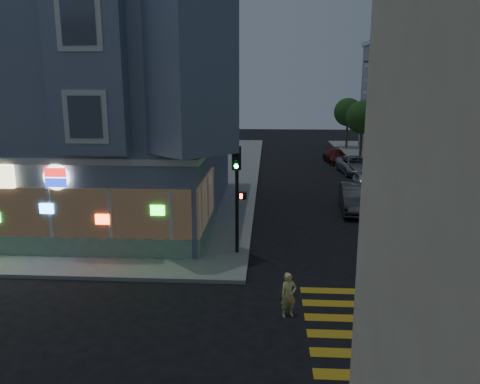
# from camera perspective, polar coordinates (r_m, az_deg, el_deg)

# --- Properties ---
(ground) EXTENTS (120.00, 120.00, 0.00)m
(ground) POSITION_cam_1_polar(r_m,az_deg,el_deg) (15.44, -11.22, -13.78)
(ground) COLOR black
(ground) RESTS_ON ground
(sidewalk_nw) EXTENTS (33.00, 42.00, 0.15)m
(sidewalk_nw) POSITION_cam_1_polar(r_m,az_deg,el_deg) (40.76, -21.59, 2.49)
(sidewalk_nw) COLOR gray
(sidewalk_nw) RESTS_ON ground
(corner_building) EXTENTS (14.60, 14.60, 11.40)m
(corner_building) POSITION_cam_1_polar(r_m,az_deg,el_deg) (26.18, -18.63, 10.00)
(corner_building) COLOR slate
(corner_building) RESTS_ON sidewalk_nw
(row_house_c) EXTENTS (12.00, 8.60, 9.00)m
(row_house_c) POSITION_cam_1_polar(r_m,az_deg,el_deg) (41.47, 26.15, 8.62)
(row_house_c) COLOR tan
(row_house_c) RESTS_ON sidewalk_ne
(row_house_d) EXTENTS (12.00, 8.60, 10.50)m
(row_house_d) POSITION_cam_1_polar(r_m,az_deg,el_deg) (49.88, 22.31, 10.37)
(row_house_d) COLOR #9792A1
(row_house_d) RESTS_ON sidewalk_ne
(utility_pole) EXTENTS (2.20, 0.30, 9.00)m
(utility_pole) POSITION_cam_1_polar(r_m,az_deg,el_deg) (38.26, 16.19, 9.39)
(utility_pole) COLOR #4C3826
(utility_pole) RESTS_ON sidewalk_ne
(street_tree_near) EXTENTS (3.00, 3.00, 5.30)m
(street_tree_near) POSITION_cam_1_polar(r_m,az_deg,el_deg) (44.22, 14.71, 8.78)
(street_tree_near) COLOR #4C3826
(street_tree_near) RESTS_ON sidewalk_ne
(street_tree_far) EXTENTS (3.00, 3.00, 5.30)m
(street_tree_far) POSITION_cam_1_polar(r_m,az_deg,el_deg) (52.07, 13.03, 9.46)
(street_tree_far) COLOR #4C3826
(street_tree_far) RESTS_ON sidewalk_ne
(running_child) EXTENTS (0.59, 0.50, 1.38)m
(running_child) POSITION_cam_1_polar(r_m,az_deg,el_deg) (14.51, 5.94, -12.37)
(running_child) COLOR #F9EB7F
(running_child) RESTS_ON ground
(pedestrian_a) EXTENTS (0.78, 0.63, 1.52)m
(pedestrian_a) POSITION_cam_1_polar(r_m,az_deg,el_deg) (35.03, 17.43, 2.60)
(pedestrian_a) COLOR black
(pedestrian_a) RESTS_ON sidewalk_ne
(pedestrian_b) EXTENTS (0.97, 0.47, 1.61)m
(pedestrian_b) POSITION_cam_1_polar(r_m,az_deg,el_deg) (29.82, 21.52, 0.63)
(pedestrian_b) COLOR black
(pedestrian_b) RESTS_ON sidewalk_ne
(parked_car_a) EXTENTS (1.56, 3.54, 1.18)m
(parked_car_a) POSITION_cam_1_polar(r_m,az_deg,el_deg) (31.90, 15.00, 1.19)
(parked_car_a) COLOR #9B9DA3
(parked_car_a) RESTS_ON ground
(parked_car_b) EXTENTS (1.92, 4.68, 1.51)m
(parked_car_b) POSITION_cam_1_polar(r_m,az_deg,el_deg) (26.59, 13.94, -0.71)
(parked_car_b) COLOR #373A3C
(parked_car_b) RESTS_ON ground
(parked_car_c) EXTENTS (2.09, 4.26, 1.19)m
(parked_car_c) POSITION_cam_1_polar(r_m,az_deg,el_deg) (42.77, 11.59, 4.31)
(parked_car_c) COLOR #5C1715
(parked_car_c) RESTS_ON ground
(parked_car_d) EXTENTS (2.69, 5.02, 1.34)m
(parked_car_d) POSITION_cam_1_polar(r_m,az_deg,el_deg) (37.82, 13.88, 3.18)
(parked_car_d) COLOR #95989E
(parked_car_d) RESTS_ON ground
(traffic_signal) EXTENTS (0.57, 0.50, 4.42)m
(traffic_signal) POSITION_cam_1_polar(r_m,az_deg,el_deg) (18.46, -0.35, 1.28)
(traffic_signal) COLOR black
(traffic_signal) RESTS_ON sidewalk_nw
(fire_hydrant) EXTENTS (0.43, 0.25, 0.75)m
(fire_hydrant) POSITION_cam_1_polar(r_m,az_deg,el_deg) (31.08, 17.51, 0.63)
(fire_hydrant) COLOR silver
(fire_hydrant) RESTS_ON sidewalk_ne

